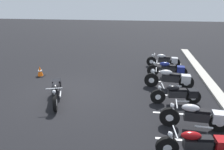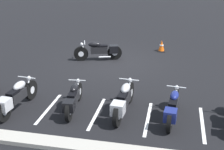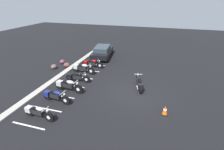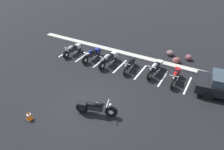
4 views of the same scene
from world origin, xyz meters
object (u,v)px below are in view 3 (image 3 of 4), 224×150
parked_bike_1 (55,96)px  parked_bike_2 (67,85)px  parked_bike_3 (77,77)px  parked_bike_5 (92,63)px  landscape_rock_2 (54,67)px  landscape_rock_1 (62,62)px  parked_bike_4 (82,68)px  motorcycle_black_featured (139,83)px  car_black (102,51)px  landscape_rock_0 (67,65)px  parked_bike_0 (37,112)px  traffic_cone (165,110)px

parked_bike_1 → parked_bike_2: parked_bike_2 is taller
parked_bike_3 → parked_bike_5: 3.21m
parked_bike_1 → landscape_rock_2: parked_bike_1 is taller
landscape_rock_1 → parked_bike_5: bearing=-92.2°
parked_bike_1 → parked_bike_4: size_ratio=0.94×
motorcycle_black_featured → landscape_rock_2: bearing=62.1°
car_black → landscape_rock_0: 4.60m
motorcycle_black_featured → parked_bike_0: size_ratio=1.07×
parked_bike_4 → landscape_rock_1: parked_bike_4 is taller
motorcycle_black_featured → car_black: 8.11m
motorcycle_black_featured → parked_bike_1: 6.08m
traffic_cone → landscape_rock_1: bearing=61.3°
parked_bike_2 → parked_bike_3: 1.59m
parked_bike_5 → landscape_rock_0: size_ratio=3.20×
parked_bike_0 → parked_bike_1: size_ratio=0.96×
parked_bike_3 → parked_bike_4: (1.77, 0.36, 0.04)m
parked_bike_3 → landscape_rock_1: size_ratio=3.86×
parked_bike_1 → parked_bike_4: 4.88m
car_black → traffic_cone: car_black is taller
parked_bike_3 → motorcycle_black_featured: bearing=-1.5°
parked_bike_1 → car_black: bearing=96.6°
landscape_rock_0 → landscape_rock_2: landscape_rock_0 is taller
parked_bike_0 → parked_bike_5: 8.08m
parked_bike_1 → parked_bike_2: (1.50, -0.07, 0.04)m
landscape_rock_2 → landscape_rock_0: bearing=-51.8°
parked_bike_0 → landscape_rock_1: parked_bike_0 is taller
parked_bike_1 → parked_bike_3: 3.09m
landscape_rock_2 → traffic_cone: 11.27m
parked_bike_0 → parked_bike_4: bearing=97.8°
car_black → landscape_rock_1: (-3.24, 3.24, -0.46)m
parked_bike_5 → landscape_rock_1: (0.13, 3.33, -0.23)m
parked_bike_1 → parked_bike_5: 6.29m
car_black → traffic_cone: (-8.94, -7.15, -0.41)m
parked_bike_3 → landscape_rock_2: (1.89, 3.44, -0.22)m
parked_bike_2 → parked_bike_0: bearing=-86.1°
parked_bike_1 → parked_bike_0: bearing=-83.0°
parked_bike_4 → traffic_cone: bearing=-24.6°
parked_bike_3 → traffic_cone: bearing=-24.1°
parked_bike_3 → landscape_rock_0: bearing=127.9°
parked_bike_4 → landscape_rock_1: size_ratio=4.26×
parked_bike_0 → parked_bike_3: parked_bike_3 is taller
parked_bike_4 → landscape_rock_0: parked_bike_4 is taller
parked_bike_3 → landscape_rock_1: bearing=130.1°
parked_bike_3 → landscape_rock_0: 3.63m
parked_bike_5 → traffic_cone: bearing=-42.2°
parked_bike_0 → parked_bike_5: parked_bike_5 is taller
parked_bike_0 → parked_bike_5: size_ratio=0.96×
parked_bike_1 → landscape_rock_0: size_ratio=3.22×
parked_bike_2 → landscape_rock_0: (4.22, 2.57, -0.26)m
parked_bike_4 → motorcycle_black_featured: bearing=-10.1°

